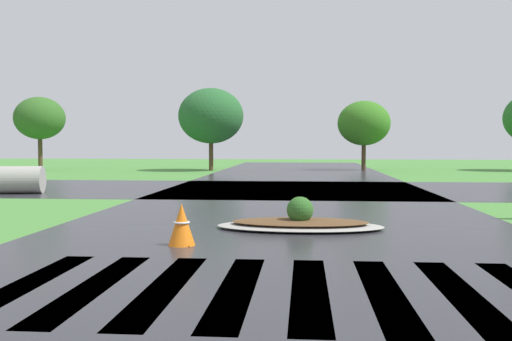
% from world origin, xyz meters
% --- Properties ---
extents(asphalt_roadway, '(9.99, 80.00, 0.01)m').
position_xyz_m(asphalt_roadway, '(0.00, 10.00, 0.00)').
color(asphalt_roadway, '#2B2B30').
rests_on(asphalt_roadway, ground).
extents(asphalt_cross_road, '(90.00, 8.99, 0.01)m').
position_xyz_m(asphalt_cross_road, '(0.00, 20.11, 0.00)').
color(asphalt_cross_road, '#2B2B30').
rests_on(asphalt_cross_road, ground).
extents(crosswalk_stripes, '(6.75, 3.56, 0.01)m').
position_xyz_m(crosswalk_stripes, '(0.00, 4.88, 0.00)').
color(crosswalk_stripes, white).
rests_on(crosswalk_stripes, ground).
extents(median_island, '(3.49, 1.61, 0.68)m').
position_xyz_m(median_island, '(0.30, 9.86, 0.14)').
color(median_island, '#9E9B93').
rests_on(median_island, ground).
extents(drainage_pipe_stack, '(1.84, 1.27, 0.97)m').
position_xyz_m(drainage_pipe_stack, '(-9.74, 17.41, 0.49)').
color(drainage_pipe_stack, '#9E9B93').
rests_on(drainage_pipe_stack, ground).
extents(traffic_cone, '(0.48, 0.48, 0.74)m').
position_xyz_m(traffic_cone, '(-1.76, 7.76, 0.36)').
color(traffic_cone, orange).
rests_on(traffic_cone, ground).
extents(background_treeline, '(46.81, 5.69, 5.96)m').
position_xyz_m(background_treeline, '(-8.28, 34.89, 3.57)').
color(background_treeline, '#4C3823').
rests_on(background_treeline, ground).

